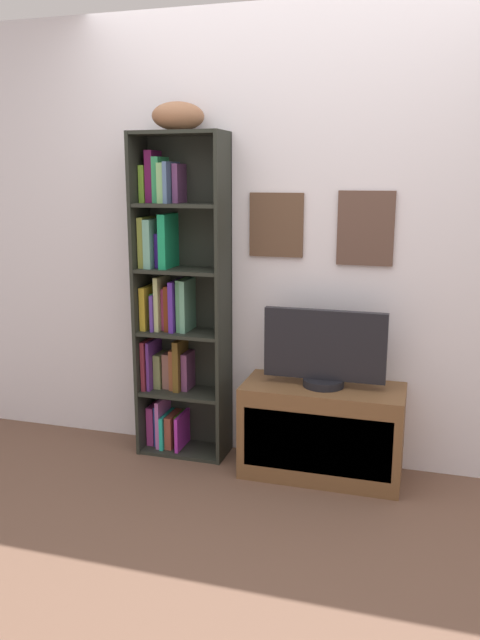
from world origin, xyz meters
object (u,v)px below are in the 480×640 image
Objects in this scene: bookshelf at (175,304)px; football at (178,116)px; tv_stand at (322,431)px; television at (324,350)px.

bookshelf is 1.03m from football.
tv_stand is at bearing -4.67° from football.
television is (0.83, -0.07, -1.21)m from football.
bookshelf is at bearing 173.88° from television.
tv_stand is (0.89, -0.10, -0.64)m from bookshelf.
television is (-0.00, 0.00, 0.46)m from tv_stand.
tv_stand is 1.33× the size of television.
football reaches higher than tv_stand.
television is at bearing 90.00° from tv_stand.
football is 0.33× the size of tv_stand.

